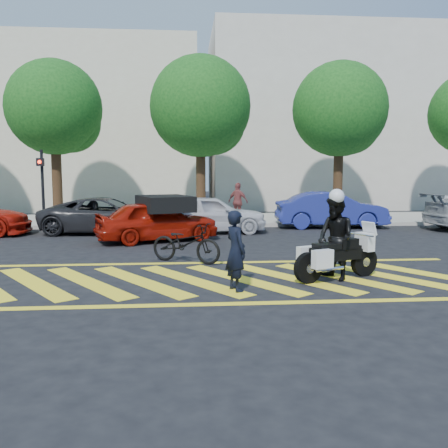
{
  "coord_description": "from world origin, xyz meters",
  "views": [
    {
      "loc": [
        -0.72,
        -10.02,
        2.34
      ],
      "look_at": [
        0.22,
        1.44,
        1.05
      ],
      "focal_mm": 38.0,
      "sensor_mm": 36.0,
      "label": 1
    }
  ],
  "objects": [
    {
      "name": "tree_left",
      "position": [
        -6.37,
        12.06,
        4.99
      ],
      "size": [
        4.2,
        4.2,
        7.26
      ],
      "color": "black",
      "rests_on": "ground"
    },
    {
      "name": "building_left",
      "position": [
        -8.0,
        21.0,
        5.0
      ],
      "size": [
        16.0,
        8.0,
        10.0
      ],
      "primitive_type": "cube",
      "color": "beige",
      "rests_on": "ground"
    },
    {
      "name": "officer_moto",
      "position": [
        2.49,
        -0.19,
        0.9
      ],
      "size": [
        0.97,
        1.08,
        1.81
      ],
      "primitive_type": "imported",
      "rotation": [
        0.0,
        0.0,
        -1.17
      ],
      "color": "black",
      "rests_on": "ground"
    },
    {
      "name": "parked_mid_left",
      "position": [
        -3.66,
        8.02,
        0.67
      ],
      "size": [
        5.09,
        2.81,
        1.35
      ],
      "primitive_type": "imported",
      "rotation": [
        0.0,
        0.0,
        1.45
      ],
      "color": "black",
      "rests_on": "ground"
    },
    {
      "name": "police_motorcycle",
      "position": [
        2.5,
        -0.21,
        0.53
      ],
      "size": [
        2.08,
        1.18,
        0.97
      ],
      "rotation": [
        0.0,
        0.0,
        0.4
      ],
      "color": "black",
      "rests_on": "ground"
    },
    {
      "name": "sidewalk",
      "position": [
        0.0,
        12.0,
        0.07
      ],
      "size": [
        60.0,
        5.0,
        0.15
      ],
      "primitive_type": "cube",
      "color": "#9E998E",
      "rests_on": "ground"
    },
    {
      "name": "red_convertible",
      "position": [
        -1.67,
        5.83,
        0.69
      ],
      "size": [
        4.36,
        2.91,
        1.38
      ],
      "primitive_type": "imported",
      "rotation": [
        0.0,
        0.0,
        1.92
      ],
      "color": "#951306",
      "rests_on": "ground"
    },
    {
      "name": "parked_mid_right",
      "position": [
        0.19,
        7.8,
        0.73
      ],
      "size": [
        4.36,
        1.97,
        1.45
      ],
      "primitive_type": "imported",
      "rotation": [
        0.0,
        0.0,
        1.63
      ],
      "color": "silver",
      "rests_on": "ground"
    },
    {
      "name": "building_right",
      "position": [
        9.0,
        21.0,
        5.5
      ],
      "size": [
        16.0,
        8.0,
        11.0
      ],
      "primitive_type": "cube",
      "color": "beige",
      "rests_on": "ground"
    },
    {
      "name": "tree_center",
      "position": [
        0.13,
        12.06,
        5.1
      ],
      "size": [
        4.6,
        4.6,
        7.56
      ],
      "color": "black",
      "rests_on": "ground"
    },
    {
      "name": "tree_right",
      "position": [
        6.63,
        12.06,
        5.05
      ],
      "size": [
        4.4,
        4.4,
        7.41
      ],
      "color": "black",
      "rests_on": "ground"
    },
    {
      "name": "parked_right",
      "position": [
        5.3,
        9.11,
        0.74
      ],
      "size": [
        4.61,
        1.85,
        1.49
      ],
      "primitive_type": "imported",
      "rotation": [
        0.0,
        0.0,
        1.51
      ],
      "color": "navy",
      "rests_on": "ground"
    },
    {
      "name": "pedestrian_right",
      "position": [
        1.59,
        10.71,
        0.99
      ],
      "size": [
        1.03,
        0.94,
        1.68
      ],
      "primitive_type": "imported",
      "rotation": [
        0.0,
        0.0,
        2.47
      ],
      "color": "brown",
      "rests_on": "sidewalk"
    },
    {
      "name": "officer_bike",
      "position": [
        0.25,
        -0.97,
        0.79
      ],
      "size": [
        0.56,
        0.68,
        1.59
      ],
      "primitive_type": "imported",
      "rotation": [
        0.0,
        0.0,
        1.94
      ],
      "color": "black",
      "rests_on": "ground"
    },
    {
      "name": "crosswalk",
      "position": [
        -0.04,
        0.0,
        0.0
      ],
      "size": [
        12.33,
        4.0,
        0.01
      ],
      "color": "yellow",
      "rests_on": "ground"
    },
    {
      "name": "ground",
      "position": [
        0.0,
        0.0,
        0.0
      ],
      "size": [
        90.0,
        90.0,
        0.0
      ],
      "primitive_type": "plane",
      "color": "black",
      "rests_on": "ground"
    },
    {
      "name": "signal_pole",
      "position": [
        -6.5,
        9.74,
        1.92
      ],
      "size": [
        0.28,
        0.43,
        3.2
      ],
      "color": "black",
      "rests_on": "ground"
    },
    {
      "name": "bicycle",
      "position": [
        -0.72,
        2.0,
        0.51
      ],
      "size": [
        2.03,
        1.54,
        1.02
      ],
      "primitive_type": "imported",
      "rotation": [
        0.0,
        0.0,
        1.06
      ],
      "color": "black",
      "rests_on": "ground"
    }
  ]
}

